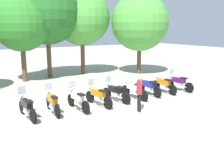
{
  "coord_description": "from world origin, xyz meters",
  "views": [
    {
      "loc": [
        -7.61,
        -11.38,
        3.97
      ],
      "look_at": [
        0.0,
        0.5,
        0.9
      ],
      "focal_mm": 41.61,
      "sensor_mm": 36.0,
      "label": 1
    }
  ],
  "objects": [
    {
      "name": "tree_2",
      "position": [
        -0.62,
        8.94,
        5.22
      ],
      "size": [
        5.2,
        5.2,
        7.83
      ],
      "color": "brown",
      "rests_on": "ground_plane"
    },
    {
      "name": "tree_3",
      "position": [
        2.39,
        8.93,
        4.82
      ],
      "size": [
        4.73,
        4.73,
        7.2
      ],
      "color": "brown",
      "rests_on": "ground_plane"
    },
    {
      "name": "motorcycle_8",
      "position": [
        4.83,
        0.07,
        0.52
      ],
      "size": [
        0.62,
        2.19,
        1.37
      ],
      "rotation": [
        0.0,
        0.0,
        1.66
      ],
      "color": "black",
      "rests_on": "ground_plane"
    },
    {
      "name": "tree_1",
      "position": [
        -2.78,
        8.35,
        4.25
      ],
      "size": [
        4.05,
        4.05,
        6.29
      ],
      "color": "brown",
      "rests_on": "ground_plane"
    },
    {
      "name": "motorcycle_6",
      "position": [
        2.42,
        0.2,
        0.5
      ],
      "size": [
        0.62,
        2.19,
        0.99
      ],
      "rotation": [
        0.0,
        0.0,
        1.53
      ],
      "color": "black",
      "rests_on": "ground_plane"
    },
    {
      "name": "motorcycle_7",
      "position": [
        3.63,
        0.16,
        0.5
      ],
      "size": [
        0.62,
        2.19,
        0.99
      ],
      "rotation": [
        0.0,
        0.0,
        1.52
      ],
      "color": "black",
      "rests_on": "ground_plane"
    },
    {
      "name": "motorcycle_0",
      "position": [
        -4.84,
        -0.0,
        0.52
      ],
      "size": [
        0.62,
        2.19,
        1.37
      ],
      "rotation": [
        0.0,
        0.0,
        1.62
      ],
      "color": "black",
      "rests_on": "ground_plane"
    },
    {
      "name": "motorcycle_2",
      "position": [
        -2.42,
        -0.14,
        0.52
      ],
      "size": [
        0.62,
        2.19,
        1.37
      ],
      "rotation": [
        0.0,
        0.0,
        1.6
      ],
      "color": "black",
      "rests_on": "ground_plane"
    },
    {
      "name": "person_0",
      "position": [
        -0.06,
        -2.0,
        1.05
      ],
      "size": [
        0.29,
        0.41,
        1.77
      ],
      "rotation": [
        0.0,
        0.0,
        2.87
      ],
      "color": "black",
      "rests_on": "ground_plane"
    },
    {
      "name": "motorcycle_5",
      "position": [
        1.2,
        0.06,
        0.5
      ],
      "size": [
        0.62,
        2.19,
        0.99
      ],
      "rotation": [
        0.0,
        0.0,
        1.63
      ],
      "color": "black",
      "rests_on": "ground_plane"
    },
    {
      "name": "ground_plane",
      "position": [
        0.0,
        0.0,
        0.0
      ],
      "size": [
        80.0,
        80.0,
        0.0
      ],
      "primitive_type": "plane",
      "color": "#ADA899"
    },
    {
      "name": "tree_4",
      "position": [
        6.59,
        6.4,
        4.41
      ],
      "size": [
        4.87,
        4.87,
        6.85
      ],
      "color": "brown",
      "rests_on": "ground_plane"
    },
    {
      "name": "motorcycle_1",
      "position": [
        -3.63,
        0.06,
        0.52
      ],
      "size": [
        0.62,
        2.19,
        1.37
      ],
      "rotation": [
        0.0,
        0.0,
        1.48
      ],
      "color": "black",
      "rests_on": "ground_plane"
    },
    {
      "name": "motorcycle_4",
      "position": [
        -0.01,
        0.13,
        0.52
      ],
      "size": [
        0.62,
        2.18,
        1.37
      ],
      "rotation": [
        0.0,
        0.0,
        1.72
      ],
      "color": "black",
      "rests_on": "ground_plane"
    },
    {
      "name": "motorcycle_3",
      "position": [
        -1.22,
        -0.05,
        0.52
      ],
      "size": [
        0.62,
        2.19,
        1.37
      ],
      "rotation": [
        0.0,
        0.0,
        1.7
      ],
      "color": "black",
      "rests_on": "ground_plane"
    }
  ]
}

